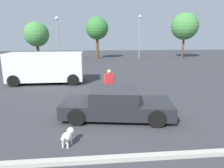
% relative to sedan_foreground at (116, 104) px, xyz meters
% --- Properties ---
extents(ground_plane, '(80.00, 80.00, 0.00)m').
position_rel_sedan_foreground_xyz_m(ground_plane, '(-0.21, 0.23, -0.54)').
color(ground_plane, '#38383D').
extents(sedan_foreground, '(4.49, 2.37, 1.16)m').
position_rel_sedan_foreground_xyz_m(sedan_foreground, '(0.00, 0.00, 0.00)').
color(sedan_foreground, '#232328').
rests_on(sedan_foreground, ground_plane).
extents(dog, '(0.39, 0.60, 0.48)m').
position_rel_sedan_foreground_xyz_m(dog, '(-1.68, -1.96, -0.24)').
color(dog, white).
rests_on(dog, ground_plane).
extents(van_white, '(4.97, 2.19, 2.09)m').
position_rel_sedan_foreground_xyz_m(van_white, '(-4.09, 6.61, 0.59)').
color(van_white, white).
rests_on(van_white, ground_plane).
extents(pedestrian, '(0.54, 0.37, 1.55)m').
position_rel_sedan_foreground_xyz_m(pedestrian, '(-0.08, 2.40, 0.37)').
color(pedestrian, navy).
rests_on(pedestrian, ground_plane).
extents(parking_curb, '(9.20, 0.20, 0.12)m').
position_rel_sedan_foreground_xyz_m(parking_curb, '(-0.21, -2.87, -0.48)').
color(parking_curb, '#B7B2A8').
rests_on(parking_curb, ground_plane).
extents(light_post_near, '(0.44, 0.44, 6.07)m').
position_rel_sedan_foreground_xyz_m(light_post_near, '(5.81, 21.10, 3.61)').
color(light_post_near, gray).
rests_on(light_post_near, ground_plane).
extents(light_post_mid, '(0.44, 0.44, 5.56)m').
position_rel_sedan_foreground_xyz_m(light_post_mid, '(-5.14, 18.84, 3.31)').
color(light_post_mid, gray).
rests_on(light_post_mid, ground_plane).
extents(tree_back_left, '(3.72, 3.72, 5.37)m').
position_rel_sedan_foreground_xyz_m(tree_back_left, '(-9.23, 24.73, 2.95)').
color(tree_back_left, brown).
rests_on(tree_back_left, ground_plane).
extents(tree_back_center, '(3.20, 3.20, 5.93)m').
position_rel_sedan_foreground_xyz_m(tree_back_center, '(-0.12, 22.27, 3.74)').
color(tree_back_center, brown).
rests_on(tree_back_center, ground_plane).
extents(tree_back_right, '(3.95, 3.95, 6.63)m').
position_rel_sedan_foreground_xyz_m(tree_back_right, '(12.88, 22.22, 4.10)').
color(tree_back_right, brown).
rests_on(tree_back_right, ground_plane).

